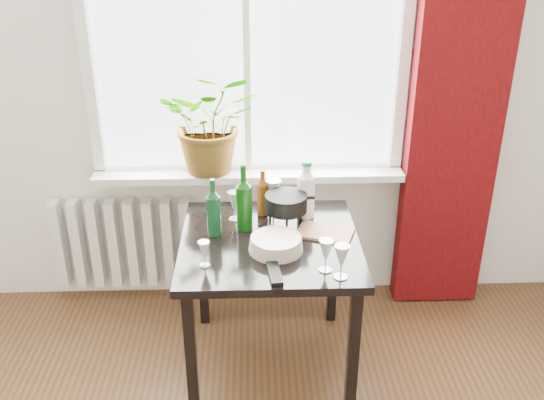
{
  "coord_description": "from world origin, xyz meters",
  "views": [
    {
      "loc": [
        0.02,
        -0.98,
        2.15
      ],
      "look_at": [
        0.11,
        1.55,
        0.95
      ],
      "focal_mm": 40.0,
      "sensor_mm": 36.0,
      "label": 1
    }
  ],
  "objects_px": {
    "wine_bottle_right": "(244,197)",
    "cleaning_bottle": "(306,189)",
    "wineglass_front_left": "(204,254)",
    "wineglass_far_right": "(326,255)",
    "table": "(270,256)",
    "wineglass_front_right": "(341,261)",
    "tv_remote": "(275,273)",
    "wine_bottle_left": "(213,207)",
    "fondue_pot": "(286,210)",
    "potted_plant": "(212,122)",
    "bottle_amber": "(263,192)",
    "plate_stack": "(276,244)",
    "radiator": "(123,243)",
    "cutting_board": "(325,232)",
    "wineglass_back_center": "(274,196)",
    "wineglass_back_left": "(234,206)"
  },
  "relations": [
    {
      "from": "wine_bottle_right",
      "to": "cleaning_bottle",
      "type": "bearing_deg",
      "value": 20.87
    },
    {
      "from": "cutting_board",
      "to": "bottle_amber",
      "type": "bearing_deg",
      "value": 142.5
    },
    {
      "from": "wineglass_far_right",
      "to": "cutting_board",
      "type": "bearing_deg",
      "value": 83.63
    },
    {
      "from": "wine_bottle_left",
      "to": "tv_remote",
      "type": "relative_size",
      "value": 1.65
    },
    {
      "from": "wine_bottle_left",
      "to": "wineglass_back_left",
      "type": "relative_size",
      "value": 1.85
    },
    {
      "from": "cleaning_bottle",
      "to": "wineglass_back_center",
      "type": "relative_size",
      "value": 1.62
    },
    {
      "from": "potted_plant",
      "to": "plate_stack",
      "type": "xyz_separation_m",
      "value": [
        0.32,
        -0.72,
        -0.36
      ]
    },
    {
      "from": "potted_plant",
      "to": "wineglass_front_right",
      "type": "relative_size",
      "value": 3.56
    },
    {
      "from": "wineglass_far_right",
      "to": "tv_remote",
      "type": "relative_size",
      "value": 0.87
    },
    {
      "from": "table",
      "to": "wineglass_front_left",
      "type": "distance_m",
      "value": 0.4
    },
    {
      "from": "bottle_amber",
      "to": "wineglass_front_left",
      "type": "relative_size",
      "value": 1.99
    },
    {
      "from": "wineglass_far_right",
      "to": "wineglass_back_center",
      "type": "relative_size",
      "value": 0.8
    },
    {
      "from": "wine_bottle_left",
      "to": "wine_bottle_right",
      "type": "relative_size",
      "value": 0.86
    },
    {
      "from": "potted_plant",
      "to": "tv_remote",
      "type": "xyz_separation_m",
      "value": [
        0.3,
        -0.93,
        -0.38
      ]
    },
    {
      "from": "wine_bottle_left",
      "to": "wineglass_front_right",
      "type": "height_order",
      "value": "wine_bottle_left"
    },
    {
      "from": "wineglass_front_right",
      "to": "fondue_pot",
      "type": "height_order",
      "value": "fondue_pot"
    },
    {
      "from": "wineglass_back_center",
      "to": "cleaning_bottle",
      "type": "bearing_deg",
      "value": -14.1
    },
    {
      "from": "bottle_amber",
      "to": "cleaning_bottle",
      "type": "distance_m",
      "value": 0.22
    },
    {
      "from": "table",
      "to": "potted_plant",
      "type": "xyz_separation_m",
      "value": [
        -0.29,
        0.61,
        0.48
      ]
    },
    {
      "from": "table",
      "to": "wineglass_front_left",
      "type": "bearing_deg",
      "value": -142.15
    },
    {
      "from": "potted_plant",
      "to": "wine_bottle_left",
      "type": "relative_size",
      "value": 1.97
    },
    {
      "from": "radiator",
      "to": "wineglass_front_left",
      "type": "relative_size",
      "value": 6.48
    },
    {
      "from": "bottle_amber",
      "to": "wineglass_far_right",
      "type": "bearing_deg",
      "value": -65.07
    },
    {
      "from": "potted_plant",
      "to": "wineglass_front_left",
      "type": "bearing_deg",
      "value": -90.03
    },
    {
      "from": "wine_bottle_right",
      "to": "bottle_amber",
      "type": "distance_m",
      "value": 0.19
    },
    {
      "from": "wineglass_front_left",
      "to": "wineglass_far_right",
      "type": "bearing_deg",
      "value": -6.04
    },
    {
      "from": "wine_bottle_right",
      "to": "wineglass_far_right",
      "type": "bearing_deg",
      "value": -48.72
    },
    {
      "from": "table",
      "to": "fondue_pot",
      "type": "height_order",
      "value": "fondue_pot"
    },
    {
      "from": "wineglass_front_left",
      "to": "tv_remote",
      "type": "distance_m",
      "value": 0.32
    },
    {
      "from": "radiator",
      "to": "table",
      "type": "relative_size",
      "value": 0.94
    },
    {
      "from": "table",
      "to": "wineglass_front_right",
      "type": "bearing_deg",
      "value": -49.54
    },
    {
      "from": "fondue_pot",
      "to": "potted_plant",
      "type": "bearing_deg",
      "value": 151.42
    },
    {
      "from": "radiator",
      "to": "tv_remote",
      "type": "distance_m",
      "value": 1.33
    },
    {
      "from": "radiator",
      "to": "wine_bottle_right",
      "type": "height_order",
      "value": "wine_bottle_right"
    },
    {
      "from": "plate_stack",
      "to": "cutting_board",
      "type": "xyz_separation_m",
      "value": [
        0.25,
        0.15,
        -0.03
      ]
    },
    {
      "from": "wineglass_back_left",
      "to": "wine_bottle_left",
      "type": "bearing_deg",
      "value": -122.29
    },
    {
      "from": "potted_plant",
      "to": "wineglass_far_right",
      "type": "xyz_separation_m",
      "value": [
        0.53,
        -0.9,
        -0.31
      ]
    },
    {
      "from": "wine_bottle_left",
      "to": "fondue_pot",
      "type": "distance_m",
      "value": 0.37
    },
    {
      "from": "radiator",
      "to": "cutting_board",
      "type": "bearing_deg",
      "value": -27.47
    },
    {
      "from": "cleaning_bottle",
      "to": "plate_stack",
      "type": "relative_size",
      "value": 1.24
    },
    {
      "from": "table",
      "to": "wineglass_back_center",
      "type": "height_order",
      "value": "wineglass_back_center"
    },
    {
      "from": "wineglass_front_right",
      "to": "wineglass_back_center",
      "type": "distance_m",
      "value": 0.68
    },
    {
      "from": "wineglass_far_right",
      "to": "radiator",
      "type": "bearing_deg",
      "value": 139.83
    },
    {
      "from": "bottle_amber",
      "to": "fondue_pot",
      "type": "height_order",
      "value": "bottle_amber"
    },
    {
      "from": "wineglass_front_right",
      "to": "plate_stack",
      "type": "height_order",
      "value": "wineglass_front_right"
    },
    {
      "from": "wine_bottle_right",
      "to": "cutting_board",
      "type": "bearing_deg",
      "value": -10.45
    },
    {
      "from": "wine_bottle_right",
      "to": "cleaning_bottle",
      "type": "relative_size",
      "value": 1.08
    },
    {
      "from": "wineglass_far_right",
      "to": "cutting_board",
      "type": "distance_m",
      "value": 0.34
    },
    {
      "from": "radiator",
      "to": "wineglass_far_right",
      "type": "bearing_deg",
      "value": -40.17
    },
    {
      "from": "potted_plant",
      "to": "plate_stack",
      "type": "distance_m",
      "value": 0.86
    }
  ]
}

